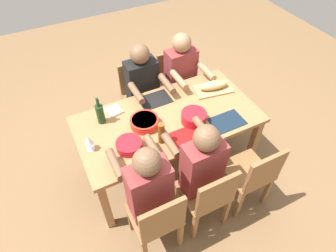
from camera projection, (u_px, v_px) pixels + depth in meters
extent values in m
plane|color=brown|center=(168.00, 164.00, 3.34)|extent=(8.00, 8.00, 0.00)
cube|color=#9E7044|center=(168.00, 120.00, 2.82)|extent=(1.77, 0.92, 0.04)
cube|color=#9E7044|center=(213.00, 99.00, 3.58)|extent=(0.07, 0.07, 0.70)
cube|color=#9E7044|center=(82.00, 145.00, 3.07)|extent=(0.07, 0.07, 0.70)
cube|color=#9E7044|center=(253.00, 143.00, 3.09)|extent=(0.07, 0.07, 0.70)
cube|color=#9E7044|center=(106.00, 206.00, 2.58)|extent=(0.07, 0.07, 0.70)
cube|color=olive|center=(247.00, 171.00, 2.74)|extent=(0.40, 0.40, 0.03)
cube|color=olive|center=(265.00, 172.00, 2.47)|extent=(0.38, 0.04, 0.40)
cube|color=olive|center=(219.00, 177.00, 2.95)|extent=(0.04, 0.04, 0.42)
cube|color=olive|center=(246.00, 165.00, 3.06)|extent=(0.04, 0.04, 0.42)
cube|color=olive|center=(239.00, 204.00, 2.74)|extent=(0.04, 0.04, 0.42)
cube|color=olive|center=(267.00, 190.00, 2.85)|extent=(0.04, 0.04, 0.42)
cube|color=olive|center=(178.00, 88.00, 3.60)|extent=(0.40, 0.40, 0.03)
cube|color=olive|center=(171.00, 66.00, 3.56)|extent=(0.38, 0.04, 0.40)
cube|color=olive|center=(195.00, 105.00, 3.71)|extent=(0.04, 0.04, 0.42)
cube|color=olive|center=(172.00, 114.00, 3.61)|extent=(0.04, 0.04, 0.42)
cube|color=olive|center=(182.00, 90.00, 3.92)|extent=(0.04, 0.04, 0.42)
cube|color=olive|center=(160.00, 98.00, 3.82)|extent=(0.04, 0.04, 0.42)
cylinder|color=#2D2D38|center=(191.00, 109.00, 3.64)|extent=(0.11, 0.11, 0.45)
cylinder|color=#2D2D38|center=(180.00, 113.00, 3.59)|extent=(0.11, 0.11, 0.45)
cube|color=maroon|center=(181.00, 71.00, 3.36)|extent=(0.34, 0.20, 0.55)
cylinder|color=#9E7251|center=(206.00, 71.00, 3.16)|extent=(0.07, 0.30, 0.07)
cylinder|color=#9E7251|center=(179.00, 80.00, 3.05)|extent=(0.07, 0.30, 0.07)
sphere|color=#9E7251|center=(182.00, 43.00, 3.09)|extent=(0.21, 0.21, 0.21)
cube|color=olive|center=(142.00, 99.00, 3.45)|extent=(0.40, 0.40, 0.03)
cube|color=olive|center=(134.00, 77.00, 3.41)|extent=(0.38, 0.04, 0.40)
cube|color=olive|center=(161.00, 117.00, 3.56)|extent=(0.04, 0.04, 0.42)
cube|color=olive|center=(135.00, 126.00, 3.45)|extent=(0.04, 0.04, 0.42)
cube|color=olive|center=(150.00, 101.00, 3.77)|extent=(0.04, 0.04, 0.42)
cube|color=olive|center=(125.00, 109.00, 3.66)|extent=(0.04, 0.04, 0.42)
cylinder|color=#2D2D38|center=(156.00, 121.00, 3.49)|extent=(0.11, 0.11, 0.45)
cylinder|color=#2D2D38|center=(144.00, 126.00, 3.44)|extent=(0.11, 0.11, 0.45)
cube|color=black|center=(142.00, 83.00, 3.21)|extent=(0.34, 0.20, 0.55)
cylinder|color=brown|center=(167.00, 83.00, 3.00)|extent=(0.07, 0.30, 0.07)
cylinder|color=brown|center=(136.00, 93.00, 2.90)|extent=(0.07, 0.30, 0.07)
sphere|color=brown|center=(140.00, 54.00, 2.94)|extent=(0.21, 0.21, 0.21)
cube|color=olive|center=(203.00, 191.00, 2.59)|extent=(0.40, 0.40, 0.03)
cube|color=olive|center=(217.00, 195.00, 2.32)|extent=(0.38, 0.04, 0.40)
cube|color=olive|center=(177.00, 196.00, 2.80)|extent=(0.04, 0.04, 0.42)
cube|color=olive|center=(207.00, 183.00, 2.91)|extent=(0.04, 0.04, 0.42)
cube|color=olive|center=(195.00, 227.00, 2.59)|extent=(0.04, 0.04, 0.42)
cube|color=olive|center=(226.00, 211.00, 2.70)|extent=(0.04, 0.04, 0.42)
cylinder|color=#2D2D38|center=(183.00, 188.00, 2.85)|extent=(0.11, 0.11, 0.45)
cylinder|color=#2D2D38|center=(197.00, 182.00, 2.90)|extent=(0.11, 0.11, 0.45)
cube|color=maroon|center=(202.00, 167.00, 2.42)|extent=(0.34, 0.20, 0.55)
cylinder|color=brown|center=(170.00, 143.00, 2.44)|extent=(0.07, 0.30, 0.07)
cylinder|color=brown|center=(204.00, 130.00, 2.55)|extent=(0.07, 0.30, 0.07)
sphere|color=brown|center=(207.00, 138.00, 2.15)|extent=(0.21, 0.21, 0.21)
cube|color=olive|center=(154.00, 214.00, 2.44)|extent=(0.40, 0.40, 0.03)
cube|color=olive|center=(163.00, 221.00, 2.17)|extent=(0.38, 0.04, 0.40)
cube|color=olive|center=(130.00, 218.00, 2.65)|extent=(0.04, 0.04, 0.42)
cube|color=olive|center=(163.00, 203.00, 2.76)|extent=(0.04, 0.04, 0.42)
cube|color=olive|center=(145.00, 251.00, 2.44)|extent=(0.04, 0.04, 0.42)
cube|color=olive|center=(180.00, 234.00, 2.55)|extent=(0.04, 0.04, 0.42)
cylinder|color=#2D2D38|center=(137.00, 208.00, 2.70)|extent=(0.11, 0.11, 0.45)
cylinder|color=#2D2D38|center=(153.00, 202.00, 2.75)|extent=(0.11, 0.11, 0.45)
cube|color=maroon|center=(149.00, 190.00, 2.27)|extent=(0.34, 0.20, 0.55)
cylinder|color=brown|center=(115.00, 164.00, 2.29)|extent=(0.07, 0.30, 0.07)
cylinder|color=brown|center=(154.00, 149.00, 2.40)|extent=(0.07, 0.30, 0.07)
sphere|color=brown|center=(147.00, 162.00, 2.00)|extent=(0.21, 0.21, 0.21)
cylinder|color=red|center=(144.00, 122.00, 2.71)|extent=(0.27, 0.27, 0.08)
cylinder|color=orange|center=(144.00, 120.00, 2.69)|extent=(0.24, 0.24, 0.03)
cylinder|color=#B21923|center=(194.00, 117.00, 2.73)|extent=(0.24, 0.24, 0.10)
cylinder|color=beige|center=(194.00, 115.00, 2.71)|extent=(0.21, 0.21, 0.04)
cylinder|color=#B21923|center=(129.00, 145.00, 2.51)|extent=(0.23, 0.23, 0.08)
cylinder|color=#669E33|center=(129.00, 143.00, 2.49)|extent=(0.20, 0.20, 0.03)
cube|color=tan|center=(213.00, 89.00, 3.09)|extent=(0.43, 0.28, 0.02)
ellipsoid|color=tan|center=(214.00, 85.00, 3.05)|extent=(0.33, 0.16, 0.09)
cylinder|color=#193819|center=(100.00, 114.00, 2.70)|extent=(0.08, 0.08, 0.20)
cylinder|color=#193819|center=(98.00, 102.00, 2.59)|extent=(0.03, 0.03, 0.09)
cylinder|color=brown|center=(161.00, 133.00, 2.52)|extent=(0.06, 0.06, 0.22)
cylinder|color=silver|center=(91.00, 149.00, 2.53)|extent=(0.07, 0.07, 0.01)
cylinder|color=silver|center=(90.00, 146.00, 2.50)|extent=(0.01, 0.01, 0.07)
cone|color=silver|center=(88.00, 140.00, 2.44)|extent=(0.08, 0.08, 0.08)
cube|color=#142333|center=(227.00, 121.00, 2.77)|extent=(0.32, 0.23, 0.01)
cube|color=black|center=(155.00, 100.00, 2.98)|extent=(0.32, 0.23, 0.01)
cube|color=maroon|center=(183.00, 139.00, 2.61)|extent=(0.32, 0.23, 0.01)
cube|color=silver|center=(117.00, 164.00, 2.42)|extent=(0.03, 0.17, 0.01)
cube|color=white|center=(114.00, 111.00, 2.85)|extent=(0.16, 0.16, 0.02)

